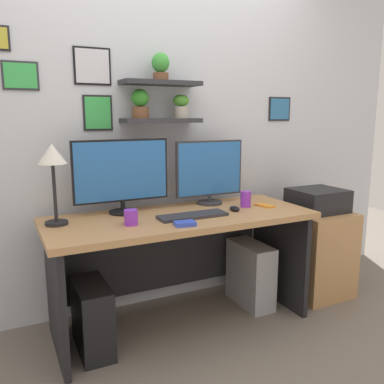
% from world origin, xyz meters
% --- Properties ---
extents(ground_plane, '(8.00, 8.00, 0.00)m').
position_xyz_m(ground_plane, '(0.00, 0.00, 0.00)').
color(ground_plane, '#70665B').
extents(back_wall_assembly, '(4.40, 0.24, 2.70)m').
position_xyz_m(back_wall_assembly, '(-0.00, 0.44, 1.36)').
color(back_wall_assembly, silver).
rests_on(back_wall_assembly, ground).
extents(desk, '(1.70, 0.68, 0.75)m').
position_xyz_m(desk, '(0.00, 0.06, 0.54)').
color(desk, tan).
rests_on(desk, ground).
extents(monitor_left, '(0.62, 0.18, 0.48)m').
position_xyz_m(monitor_left, '(-0.32, 0.22, 1.01)').
color(monitor_left, black).
rests_on(monitor_left, desk).
extents(monitor_right, '(0.51, 0.18, 0.45)m').
position_xyz_m(monitor_right, '(0.32, 0.22, 0.98)').
color(monitor_right, '#2D2D33').
rests_on(monitor_right, desk).
extents(keyboard, '(0.44, 0.14, 0.02)m').
position_xyz_m(keyboard, '(0.04, -0.08, 0.76)').
color(keyboard, '#2D2D33').
rests_on(keyboard, desk).
extents(computer_mouse, '(0.06, 0.09, 0.03)m').
position_xyz_m(computer_mouse, '(0.36, -0.05, 0.77)').
color(computer_mouse, black).
rests_on(computer_mouse, desk).
extents(desk_lamp, '(0.16, 0.16, 0.47)m').
position_xyz_m(desk_lamp, '(-0.75, 0.11, 1.11)').
color(desk_lamp, black).
rests_on(desk_lamp, desk).
extents(cell_phone, '(0.10, 0.15, 0.01)m').
position_xyz_m(cell_phone, '(0.63, -0.03, 0.76)').
color(cell_phone, orange).
rests_on(cell_phone, desk).
extents(coffee_mug, '(0.08, 0.08, 0.09)m').
position_xyz_m(coffee_mug, '(-0.36, -0.09, 0.80)').
color(coffee_mug, purple).
rests_on(coffee_mug, desk).
extents(scissors_tray, '(0.13, 0.10, 0.02)m').
position_xyz_m(scissors_tray, '(-0.09, -0.24, 0.76)').
color(scissors_tray, blue).
rests_on(scissors_tray, desk).
extents(water_cup, '(0.07, 0.07, 0.11)m').
position_xyz_m(water_cup, '(0.49, 0.01, 0.81)').
color(water_cup, purple).
rests_on(water_cup, desk).
extents(drawer_cabinet, '(0.44, 0.50, 0.65)m').
position_xyz_m(drawer_cabinet, '(1.14, 0.00, 0.33)').
color(drawer_cabinet, tan).
rests_on(drawer_cabinet, ground).
extents(printer, '(0.38, 0.34, 0.17)m').
position_xyz_m(printer, '(1.14, 0.00, 0.74)').
color(printer, black).
rests_on(printer, drawer_cabinet).
extents(computer_tower_left, '(0.18, 0.40, 0.41)m').
position_xyz_m(computer_tower_left, '(-0.60, -0.05, 0.21)').
color(computer_tower_left, black).
rests_on(computer_tower_left, ground).
extents(computer_tower_right, '(0.18, 0.40, 0.46)m').
position_xyz_m(computer_tower_right, '(0.57, 0.04, 0.23)').
color(computer_tower_right, '#99999E').
rests_on(computer_tower_right, ground).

